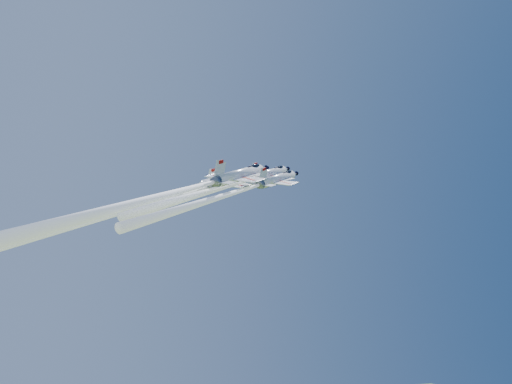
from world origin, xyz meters
name	(u,v)px	position (x,y,z in m)	size (l,w,h in m)	color
jet_lead	(226,186)	(-7.27, -2.49, 80.70)	(31.51, 23.41, 32.85)	white
jet_left	(155,202)	(-20.92, -3.23, 76.51)	(40.65, 30.76, 47.01)	white
jet_right	(232,193)	(-9.16, -10.04, 77.74)	(31.00, 23.11, 32.90)	white
jet_slot	(175,192)	(-20.33, -13.53, 76.21)	(37.07, 27.61, 39.18)	white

